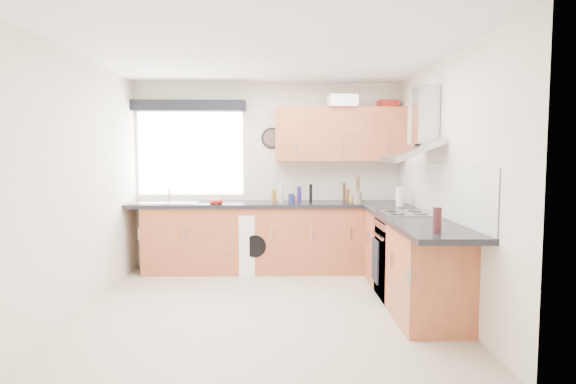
{
  "coord_description": "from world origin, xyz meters",
  "views": [
    {
      "loc": [
        0.15,
        -4.75,
        1.56
      ],
      "look_at": [
        0.25,
        0.85,
        1.1
      ],
      "focal_mm": 30.0,
      "sensor_mm": 36.0,
      "label": 1
    }
  ],
  "objects_px": {
    "extractor_hood": "(418,133)",
    "oven": "(405,259)",
    "washing_machine": "(256,242)",
    "upper_cabinets": "(340,134)"
  },
  "relations": [
    {
      "from": "extractor_hood",
      "to": "oven",
      "type": "bearing_deg",
      "value": 180.0
    },
    {
      "from": "washing_machine",
      "to": "oven",
      "type": "bearing_deg",
      "value": -49.48
    },
    {
      "from": "upper_cabinets",
      "to": "washing_machine",
      "type": "xyz_separation_m",
      "value": [
        -1.11,
        -0.14,
        -1.41
      ]
    },
    {
      "from": "oven",
      "to": "extractor_hood",
      "type": "height_order",
      "value": "extractor_hood"
    },
    {
      "from": "extractor_hood",
      "to": "upper_cabinets",
      "type": "relative_size",
      "value": 0.46
    },
    {
      "from": "extractor_hood",
      "to": "upper_cabinets",
      "type": "distance_m",
      "value": 1.48
    },
    {
      "from": "extractor_hood",
      "to": "washing_machine",
      "type": "relative_size",
      "value": 1.01
    },
    {
      "from": "upper_cabinets",
      "to": "extractor_hood",
      "type": "bearing_deg",
      "value": -63.87
    },
    {
      "from": "oven",
      "to": "washing_machine",
      "type": "height_order",
      "value": "oven"
    },
    {
      "from": "oven",
      "to": "extractor_hood",
      "type": "bearing_deg",
      "value": -0.0
    }
  ]
}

